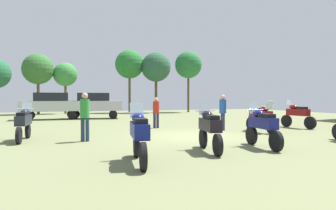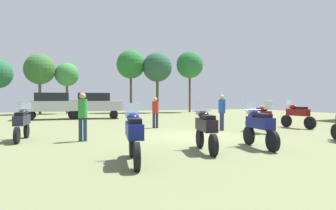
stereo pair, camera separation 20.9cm
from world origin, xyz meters
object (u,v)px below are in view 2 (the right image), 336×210
at_px(person_1, 222,110).
at_px(tree_8, 40,69).
at_px(motorcycle_7, 259,126).
at_px(motorcycle_9, 260,117).
at_px(motorcycle_5, 134,134).
at_px(motorcycle_6, 22,122).
at_px(motorcycle_1, 206,128).
at_px(person_2, 155,110).
at_px(tree_4, 67,75).
at_px(tree_3, 131,65).
at_px(motorcycle_10, 297,114).
at_px(car_2, 52,104).
at_px(tree_1, 190,65).
at_px(tree_7, 157,67).
at_px(person_3, 83,113).
at_px(car_1, 95,104).

relative_size(person_1, tree_8, 0.30).
xyz_separation_m(motorcycle_7, motorcycle_9, (2.79, 3.69, 0.01)).
relative_size(motorcycle_5, motorcycle_6, 1.00).
bearing_deg(motorcycle_6, motorcycle_5, -54.37).
height_order(motorcycle_1, person_2, person_2).
distance_m(motorcycle_1, motorcycle_7, 1.93).
bearing_deg(tree_4, motorcycle_9, -69.26).
bearing_deg(motorcycle_1, person_2, 95.72).
relative_size(motorcycle_7, tree_3, 0.31).
height_order(motorcycle_5, person_1, person_1).
distance_m(motorcycle_10, tree_3, 20.90).
height_order(motorcycle_9, car_2, car_2).
xyz_separation_m(person_2, tree_8, (-6.56, 17.23, 3.49)).
xyz_separation_m(tree_1, tree_3, (-6.59, 1.06, -0.09)).
relative_size(motorcycle_1, person_2, 1.27).
distance_m(car_2, tree_7, 13.53).
height_order(car_2, person_2, car_2).
height_order(motorcycle_5, tree_4, tree_4).
bearing_deg(person_3, motorcycle_7, -18.88).
xyz_separation_m(car_1, car_2, (-3.13, 0.11, 0.00)).
xyz_separation_m(motorcycle_9, tree_3, (-1.31, 20.88, 4.55)).
height_order(motorcycle_9, motorcycle_10, motorcycle_10).
height_order(motorcycle_7, tree_8, tree_8).
distance_m(motorcycle_1, motorcycle_10, 9.12).
bearing_deg(tree_1, tree_7, 179.40).
bearing_deg(person_2, tree_4, -55.21).
distance_m(motorcycle_6, car_2, 11.78).
bearing_deg(person_1, motorcycle_7, -9.60).
height_order(motorcycle_9, person_1, person_1).
distance_m(tree_3, tree_8, 9.27).
bearing_deg(motorcycle_9, car_1, -60.88).
xyz_separation_m(motorcycle_7, person_3, (-5.22, 3.49, 0.34)).
bearing_deg(motorcycle_6, person_1, 9.49).
bearing_deg(tree_3, tree_8, -179.72).
bearing_deg(person_3, motorcycle_1, -31.89).
xyz_separation_m(motorcycle_6, tree_4, (2.17, 20.31, 3.29)).
distance_m(motorcycle_10, tree_8, 24.39).
xyz_separation_m(motorcycle_6, tree_7, (11.56, 19.10, 4.26)).
bearing_deg(person_2, car_2, -37.25).
relative_size(motorcycle_1, person_3, 1.16).
bearing_deg(tree_7, tree_3, 159.39).
relative_size(tree_1, tree_3, 1.01).
distance_m(motorcycle_10, car_2, 16.94).
bearing_deg(motorcycle_1, motorcycle_9, 49.61).
height_order(motorcycle_10, car_2, car_2).
relative_size(motorcycle_10, tree_8, 0.36).
relative_size(motorcycle_10, tree_7, 0.32).
bearing_deg(motorcycle_6, motorcycle_1, -33.52).
distance_m(motorcycle_10, tree_1, 19.53).
xyz_separation_m(car_2, person_1, (8.02, -11.18, -0.13)).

